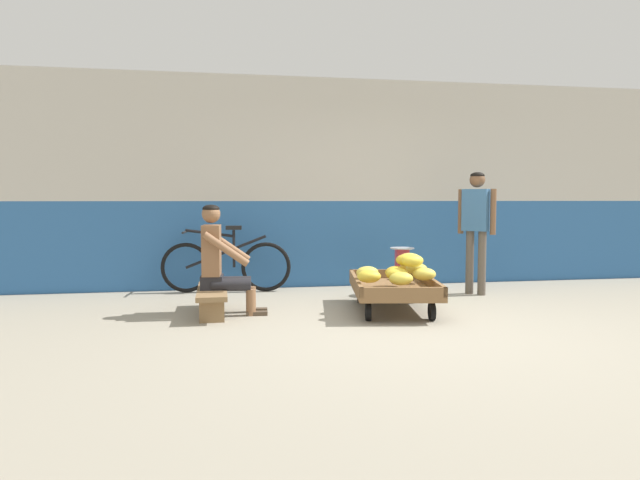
{
  "coord_description": "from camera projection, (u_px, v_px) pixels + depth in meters",
  "views": [
    {
      "loc": [
        -1.76,
        -5.0,
        1.2
      ],
      "look_at": [
        -0.64,
        1.23,
        0.75
      ],
      "focal_mm": 32.67,
      "sensor_mm": 36.0,
      "label": 1
    }
  ],
  "objects": [
    {
      "name": "ground_plane",
      "position": [
        413.0,
        330.0,
        5.31
      ],
      "size": [
        80.0,
        80.0,
        0.0
      ],
      "primitive_type": "plane",
      "color": "gray"
    },
    {
      "name": "bicycle_near_left",
      "position": [
        226.0,
        265.0,
        7.47
      ],
      "size": [
        1.66,
        0.48,
        0.86
      ],
      "color": "black",
      "rests_on": "ground"
    },
    {
      "name": "banana_pile",
      "position": [
        401.0,
        269.0,
        6.13
      ],
      "size": [
        1.0,
        1.33,
        0.27
      ],
      "color": "gold",
      "rests_on": "banana_cart"
    },
    {
      "name": "back_wall",
      "position": [
        344.0,
        183.0,
        8.08
      ],
      "size": [
        16.0,
        0.3,
        2.82
      ],
      "color": "#2D609E",
      "rests_on": "ground"
    },
    {
      "name": "shopping_bag",
      "position": [
        427.0,
        289.0,
        6.95
      ],
      "size": [
        0.18,
        0.12,
        0.24
      ],
      "primitive_type": "cube",
      "color": "green",
      "rests_on": "ground"
    },
    {
      "name": "banana_cart",
      "position": [
        393.0,
        289.0,
        6.22
      ],
      "size": [
        1.06,
        1.56,
        0.36
      ],
      "color": "brown",
      "rests_on": "ground"
    },
    {
      "name": "customer_adult",
      "position": [
        477.0,
        219.0,
        7.25
      ],
      "size": [
        0.36,
        0.38,
        1.53
      ],
      "color": "brown",
      "rests_on": "ground"
    },
    {
      "name": "weighing_scale",
      "position": [
        402.0,
        259.0,
        7.25
      ],
      "size": [
        0.3,
        0.3,
        0.29
      ],
      "color": "#28282D",
      "rests_on": "plastic_crate"
    },
    {
      "name": "vendor_seated",
      "position": [
        220.0,
        260.0,
        6.01
      ],
      "size": [
        0.7,
        0.51,
        1.14
      ],
      "color": "brown",
      "rests_on": "ground"
    },
    {
      "name": "plastic_crate",
      "position": [
        402.0,
        283.0,
        7.27
      ],
      "size": [
        0.36,
        0.28,
        0.3
      ],
      "color": "gold",
      "rests_on": "ground"
    },
    {
      "name": "low_bench",
      "position": [
        212.0,
        295.0,
        6.03
      ],
      "size": [
        0.31,
        1.1,
        0.27
      ],
      "color": "olive",
      "rests_on": "ground"
    }
  ]
}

